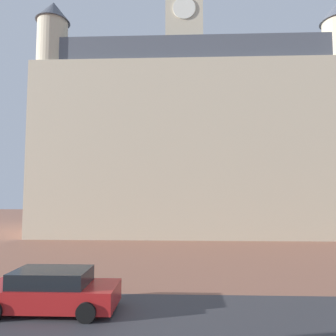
% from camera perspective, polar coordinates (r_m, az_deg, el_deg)
% --- Properties ---
extents(ground_plane, '(120.00, 120.00, 0.00)m').
position_cam_1_polar(ground_plane, '(12.55, 1.40, -23.67)').
color(ground_plane, '#93604C').
extents(street_asphalt_strip, '(120.00, 6.65, 0.00)m').
position_cam_1_polar(street_asphalt_strip, '(10.12, 1.19, -28.51)').
color(street_asphalt_strip, '#38383D').
rests_on(street_asphalt_strip, ground_plane).
extents(landmark_building, '(30.14, 14.65, 30.96)m').
position_cam_1_polar(landmark_building, '(33.62, 4.31, 4.70)').
color(landmark_building, beige).
rests_on(landmark_building, ground_plane).
extents(car_red, '(4.59, 1.99, 1.41)m').
position_cam_1_polar(car_red, '(12.10, -21.06, -20.72)').
color(car_red, red).
rests_on(car_red, ground_plane).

